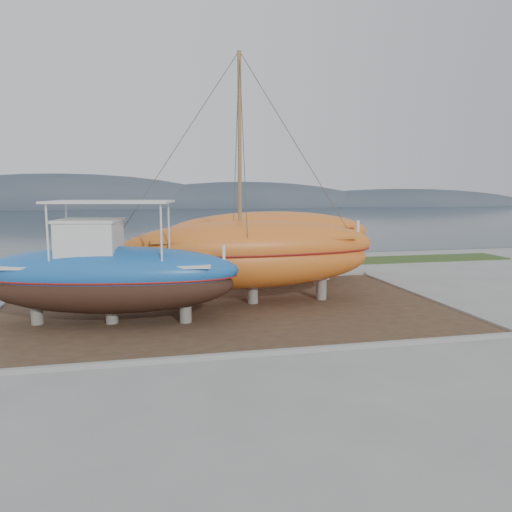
{
  "coord_description": "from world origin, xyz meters",
  "views": [
    {
      "loc": [
        -3.13,
        -15.99,
        4.91
      ],
      "look_at": [
        1.34,
        4.0,
        2.16
      ],
      "focal_mm": 35.0,
      "sensor_mm": 36.0,
      "label": 1
    }
  ],
  "objects": [
    {
      "name": "ground",
      "position": [
        0.0,
        0.0,
        0.0
      ],
      "size": [
        140.0,
        140.0,
        0.0
      ],
      "primitive_type": "plane",
      "color": "gray",
      "rests_on": "ground"
    },
    {
      "name": "dirt_patch",
      "position": [
        0.0,
        4.0,
        0.03
      ],
      "size": [
        18.0,
        12.0,
        0.06
      ],
      "primitive_type": "cube",
      "color": "#422D1E",
      "rests_on": "ground"
    },
    {
      "name": "curb_frame",
      "position": [
        0.0,
        4.0,
        0.07
      ],
      "size": [
        18.6,
        12.6,
        0.15
      ],
      "primitive_type": null,
      "color": "gray",
      "rests_on": "ground"
    },
    {
      "name": "grass_strip",
      "position": [
        0.0,
        15.5,
        0.04
      ],
      "size": [
        44.0,
        3.0,
        0.08
      ],
      "primitive_type": "cube",
      "color": "#284219",
      "rests_on": "ground"
    },
    {
      "name": "sea",
      "position": [
        0.0,
        70.0,
        0.0
      ],
      "size": [
        260.0,
        100.0,
        0.04
      ],
      "primitive_type": null,
      "color": "#1A2934",
      "rests_on": "ground"
    },
    {
      "name": "mountain_ridge",
      "position": [
        0.0,
        125.0,
        0.0
      ],
      "size": [
        200.0,
        36.0,
        20.0
      ],
      "primitive_type": null,
      "color": "#333D49",
      "rests_on": "ground"
    },
    {
      "name": "blue_caique",
      "position": [
        -4.4,
        2.43,
        2.29
      ],
      "size": [
        9.63,
        4.45,
        4.45
      ],
      "primitive_type": null,
      "rotation": [
        0.0,
        0.0,
        -0.17
      ],
      "color": "#1D60B4",
      "rests_on": "dirt_patch"
    },
    {
      "name": "white_dinghy",
      "position": [
        -5.54,
        5.93,
        0.7
      ],
      "size": [
        4.55,
        2.74,
        1.28
      ],
      "primitive_type": null,
      "rotation": [
        0.0,
        0.0,
        -0.29
      ],
      "color": "silver",
      "rests_on": "dirt_patch"
    },
    {
      "name": "orange_sailboat",
      "position": [
        1.29,
        4.45,
        5.22
      ],
      "size": [
        10.91,
        3.43,
        10.33
      ],
      "primitive_type": null,
      "rotation": [
        0.0,
        0.0,
        0.02
      ],
      "color": "orange",
      "rests_on": "dirt_patch"
    },
    {
      "name": "orange_bare_hull",
      "position": [
        3.19,
        8.99,
        1.86
      ],
      "size": [
        11.14,
        3.83,
        3.6
      ],
      "primitive_type": null,
      "rotation": [
        0.0,
        0.0,
        0.05
      ],
      "color": "orange",
      "rests_on": "dirt_patch"
    }
  ]
}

